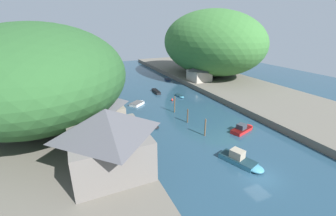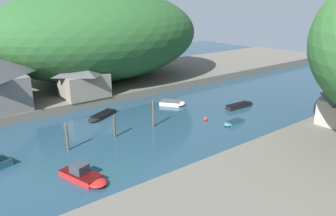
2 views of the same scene
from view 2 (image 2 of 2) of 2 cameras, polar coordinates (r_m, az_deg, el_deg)
The scene contains 15 objects.
water_surface at distance 46.90m, azimuth 4.04°, elevation -1.57°, with size 130.00×130.00×0.00m, color #234256.
left_bank at distance 65.22m, azimuth -9.74°, elevation 4.54°, with size 22.00×120.00×1.30m.
hillside_left at distance 63.91m, azimuth -12.03°, elevation 12.41°, with size 28.95×40.52×16.87m.
boathouse_shed at distance 53.11m, azimuth -14.48°, elevation 4.91°, with size 5.89×7.30×5.45m.
boat_far_right_bank at distance 31.91m, azimuth -14.36°, elevation -11.38°, with size 5.51×3.27×1.47m.
boat_moored_right at distance 44.88m, azimuth 11.21°, elevation -2.53°, with size 1.27×3.35×0.44m.
boat_far_upstream at distance 52.04m, azimuth 0.97°, elevation 0.87°, with size 4.40×4.04×0.64m.
boat_red_skiff at distance 47.51m, azimuth -11.62°, elevation -1.37°, with size 3.83×5.48×0.44m.
boat_open_rowboat at distance 57.17m, azimuth 26.69°, elevation 0.37°, with size 1.99×3.74×0.42m.
boat_white_cruiser at distance 52.18m, azimuth 12.59°, elevation 0.50°, with size 1.39×5.40×0.69m.
mooring_post_second at distance 37.87m, azimuth -17.19°, elevation -4.85°, with size 0.26×0.26×3.13m.
mooring_post_middle at distance 40.17m, azimuth -9.30°, elevation -3.14°, with size 0.26×0.26×2.79m.
mooring_post_fourth at distance 42.80m, azimuth -2.60°, elevation -0.95°, with size 0.24×0.24×3.61m.
channel_buoy_near at distance 45.50m, azimuth 6.56°, elevation -1.90°, with size 0.51×0.51×0.76m.
person_on_quay at distance 52.18m, azimuth -12.58°, elevation 2.73°, with size 0.25×0.40×1.69m.
Camera 2 is at (32.74, 0.47, 15.99)m, focal length 35.00 mm.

